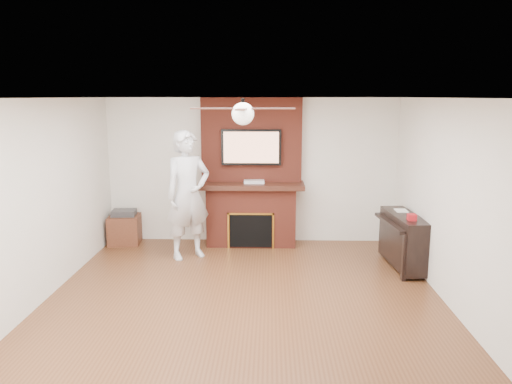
{
  "coord_description": "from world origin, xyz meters",
  "views": [
    {
      "loc": [
        0.32,
        -5.82,
        2.52
      ],
      "look_at": [
        0.13,
        0.9,
        1.23
      ],
      "focal_mm": 35.0,
      "sensor_mm": 36.0,
      "label": 1
    }
  ],
  "objects_px": {
    "piano": "(403,239)",
    "person": "(188,195)",
    "fireplace": "(251,187)",
    "side_table": "(125,228)"
  },
  "relations": [
    {
      "from": "person",
      "to": "piano",
      "type": "relative_size",
      "value": 1.59
    },
    {
      "from": "side_table",
      "to": "piano",
      "type": "distance_m",
      "value": 4.64
    },
    {
      "from": "piano",
      "to": "person",
      "type": "bearing_deg",
      "value": 167.88
    },
    {
      "from": "person",
      "to": "piano",
      "type": "height_order",
      "value": "person"
    },
    {
      "from": "person",
      "to": "piano",
      "type": "bearing_deg",
      "value": -40.07
    },
    {
      "from": "person",
      "to": "side_table",
      "type": "xyz_separation_m",
      "value": [
        -1.24,
        0.72,
        -0.73
      ]
    },
    {
      "from": "person",
      "to": "fireplace",
      "type": "bearing_deg",
      "value": 6.24
    },
    {
      "from": "fireplace",
      "to": "person",
      "type": "relative_size",
      "value": 1.24
    },
    {
      "from": "person",
      "to": "side_table",
      "type": "relative_size",
      "value": 3.4
    },
    {
      "from": "fireplace",
      "to": "side_table",
      "type": "bearing_deg",
      "value": -178.25
    }
  ]
}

